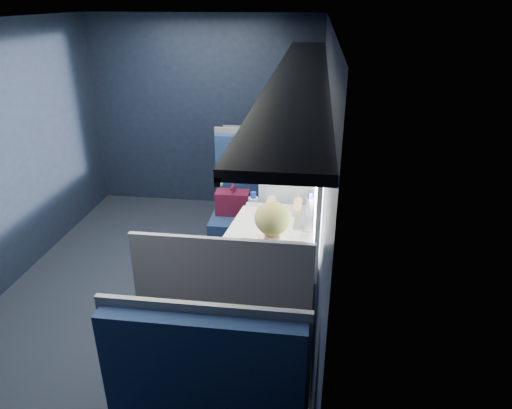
# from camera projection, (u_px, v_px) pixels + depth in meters

# --- Properties ---
(ground) EXTENTS (2.80, 4.20, 0.01)m
(ground) POSITION_uv_depth(u_px,v_px,m) (158.00, 295.00, 4.13)
(ground) COLOR black
(room_shell) EXTENTS (3.00, 4.40, 2.40)m
(room_shell) POSITION_uv_depth(u_px,v_px,m) (143.00, 136.00, 3.51)
(room_shell) COLOR black
(room_shell) RESTS_ON ground
(table) EXTENTS (0.62, 1.00, 0.74)m
(table) POSITION_uv_depth(u_px,v_px,m) (272.00, 237.00, 3.73)
(table) COLOR #54565E
(table) RESTS_ON ground
(seat_bay_near) EXTENTS (1.04, 0.62, 1.26)m
(seat_bay_near) POSITION_uv_depth(u_px,v_px,m) (261.00, 216.00, 4.64)
(seat_bay_near) COLOR #0C1836
(seat_bay_near) RESTS_ON ground
(seat_bay_far) EXTENTS (1.04, 0.62, 1.26)m
(seat_bay_far) POSITION_uv_depth(u_px,v_px,m) (232.00, 330.00, 3.07)
(seat_bay_far) COLOR #0C1836
(seat_bay_far) RESTS_ON ground
(seat_row_front) EXTENTS (1.04, 0.51, 1.16)m
(seat_row_front) POSITION_uv_depth(u_px,v_px,m) (271.00, 184.00, 5.48)
(seat_row_front) COLOR #0C1836
(seat_row_front) RESTS_ON ground
(man) EXTENTS (0.53, 0.56, 1.32)m
(man) POSITION_uv_depth(u_px,v_px,m) (286.00, 197.00, 4.33)
(man) COLOR black
(man) RESTS_ON ground
(woman) EXTENTS (0.53, 0.56, 1.32)m
(woman) POSITION_uv_depth(u_px,v_px,m) (272.00, 280.00, 3.06)
(woman) COLOR black
(woman) RESTS_ON ground
(papers) EXTENTS (0.69, 0.91, 0.01)m
(papers) POSITION_uv_depth(u_px,v_px,m) (264.00, 231.00, 3.66)
(papers) COLOR white
(papers) RESTS_ON table
(laptop) EXTENTS (0.26, 0.34, 0.25)m
(laptop) POSITION_uv_depth(u_px,v_px,m) (316.00, 216.00, 3.76)
(laptop) COLOR silver
(laptop) RESTS_ON table
(bottle_small) EXTENTS (0.07, 0.07, 0.24)m
(bottle_small) POSITION_uv_depth(u_px,v_px,m) (310.00, 209.00, 3.80)
(bottle_small) COLOR silver
(bottle_small) RESTS_ON table
(cup) EXTENTS (0.07, 0.07, 0.09)m
(cup) POSITION_uv_depth(u_px,v_px,m) (310.00, 204.00, 4.04)
(cup) COLOR white
(cup) RESTS_ON table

